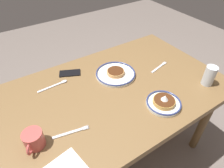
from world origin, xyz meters
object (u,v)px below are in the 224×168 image
at_px(fork_near, 159,67).
at_px(drinking_glass, 209,76).
at_px(cell_phone, 70,73).
at_px(tea_spoon, 57,85).
at_px(plate_near_main, 116,74).
at_px(fork_far, 71,132).
at_px(coffee_mug, 34,139).
at_px(plate_center_pancakes, 164,102).

bearing_deg(fork_near, drinking_glass, 113.86).
bearing_deg(cell_phone, drinking_glass, 165.14).
xyz_separation_m(fork_near, tea_spoon, (0.70, -0.22, 0.00)).
relative_size(plate_near_main, fork_far, 1.46).
xyz_separation_m(drinking_glass, fork_far, (0.90, -0.13, -0.06)).
relative_size(fork_near, tea_spoon, 0.89).
xyz_separation_m(coffee_mug, drinking_glass, (-1.08, 0.16, 0.01)).
bearing_deg(fork_far, cell_phone, -113.07).
bearing_deg(cell_phone, tea_spoon, 53.62).
relative_size(plate_near_main, drinking_glass, 2.06).
bearing_deg(plate_near_main, drinking_glass, 138.34).
bearing_deg(fork_far, plate_center_pancakes, 168.09).
relative_size(cell_phone, fork_near, 0.80).
bearing_deg(fork_near, fork_far, 12.72).
xyz_separation_m(plate_near_main, drinking_glass, (-0.45, 0.40, 0.04)).
bearing_deg(cell_phone, plate_center_pancakes, 145.34).
bearing_deg(fork_far, drinking_glass, 171.88).
xyz_separation_m(plate_near_main, fork_far, (0.45, 0.27, -0.01)).
distance_m(drinking_glass, cell_phone, 0.92).
bearing_deg(cell_phone, coffee_mug, 74.64).
relative_size(coffee_mug, fork_near, 0.64).
height_order(plate_near_main, cell_phone, plate_near_main).
distance_m(plate_near_main, tea_spoon, 0.40).
height_order(plate_near_main, fork_near, plate_near_main).
distance_m(drinking_glass, tea_spoon, 0.98).
relative_size(fork_near, fork_far, 0.95).
xyz_separation_m(cell_phone, fork_far, (0.20, 0.46, -0.00)).
relative_size(plate_near_main, tea_spoon, 1.37).
height_order(plate_center_pancakes, coffee_mug, coffee_mug).
distance_m(plate_center_pancakes, cell_phone, 0.66).
xyz_separation_m(plate_center_pancakes, tea_spoon, (0.46, -0.51, -0.01)).
relative_size(cell_phone, fork_far, 0.76).
xyz_separation_m(fork_far, tea_spoon, (-0.07, -0.39, 0.00)).
bearing_deg(plate_center_pancakes, plate_near_main, -78.44).
relative_size(plate_center_pancakes, coffee_mug, 1.78).
bearing_deg(plate_center_pancakes, fork_far, -11.91).
distance_m(plate_near_main, coffee_mug, 0.67).
bearing_deg(fork_near, plate_center_pancakes, 50.29).
height_order(plate_center_pancakes, tea_spoon, plate_center_pancakes).
bearing_deg(plate_center_pancakes, fork_near, -129.71).
bearing_deg(plate_center_pancakes, coffee_mug, -11.26).
height_order(plate_center_pancakes, fork_far, plate_center_pancakes).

